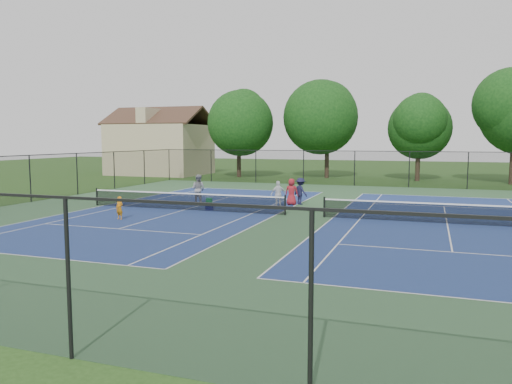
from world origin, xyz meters
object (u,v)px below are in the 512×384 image
(bystander_b, at_px, (300,191))
(tree_back_b, at_px, (328,114))
(instructor, at_px, (198,189))
(child_player, at_px, (119,208))
(clapboard_house, at_px, (160,147))
(ball_hopper, at_px, (209,201))
(tree_back_c, at_px, (419,124))
(bystander_a, at_px, (278,194))
(tree_back_a, at_px, (239,120))
(ball_crate, at_px, (209,208))
(bystander_c, at_px, (292,192))

(bystander_b, bearing_deg, tree_back_b, -48.32)
(instructor, bearing_deg, child_player, 88.74)
(clapboard_house, bearing_deg, instructor, -55.05)
(ball_hopper, bearing_deg, clapboard_house, 125.21)
(bystander_b, xyz_separation_m, ball_hopper, (-4.29, -4.09, -0.33))
(clapboard_house, height_order, ball_hopper, clapboard_house)
(tree_back_b, xyz_separation_m, clapboard_house, (-19.00, -1.00, -3.50))
(instructor, bearing_deg, tree_back_b, -90.97)
(tree_back_c, xyz_separation_m, bystander_a, (-7.23, -22.33, -4.68))
(ball_hopper, bearing_deg, tree_back_a, 107.32)
(tree_back_a, height_order, clapboard_house, tree_back_a)
(instructor, bearing_deg, bystander_a, -173.68)
(tree_back_b, xyz_separation_m, child_player, (-4.53, -30.07, -6.01))
(tree_back_b, relative_size, instructor, 5.46)
(tree_back_c, distance_m, ball_crate, 27.33)
(tree_back_b, xyz_separation_m, bystander_c, (2.20, -21.95, -5.78))
(child_player, distance_m, instructor, 6.94)
(tree_back_b, distance_m, child_player, 31.00)
(tree_back_b, height_order, bystander_a, tree_back_b)
(bystander_b, bearing_deg, bystander_a, 98.85)
(tree_back_b, height_order, bystander_b, tree_back_b)
(bystander_b, bearing_deg, bystander_c, 78.72)
(bystander_a, bearing_deg, clapboard_house, -84.08)
(bystander_c, relative_size, ball_crate, 4.05)
(bystander_b, relative_size, ball_crate, 4.10)
(bystander_a, distance_m, ball_crate, 4.15)
(instructor, bearing_deg, ball_hopper, 135.08)
(tree_back_c, relative_size, ball_crate, 20.80)
(tree_back_c, bearing_deg, clapboard_house, -180.00)
(ball_crate, bearing_deg, bystander_c, 43.53)
(child_player, height_order, instructor, instructor)
(tree_back_a, distance_m, tree_back_b, 9.24)
(bystander_b, height_order, ball_hopper, bystander_b)
(clapboard_house, distance_m, bystander_a, 30.59)
(tree_back_a, height_order, ball_crate, tree_back_a)
(tree_back_c, height_order, instructor, tree_back_c)
(bystander_b, bearing_deg, tree_back_c, -72.54)
(bystander_c, bearing_deg, ball_hopper, 38.95)
(tree_back_c, height_order, bystander_b, tree_back_c)
(clapboard_house, xyz_separation_m, bystander_a, (20.77, -22.33, -2.29))
(child_player, distance_m, bystander_a, 9.23)
(tree_back_b, height_order, ball_hopper, tree_back_b)
(instructor, distance_m, bystander_a, 5.24)
(tree_back_b, distance_m, bystander_a, 24.11)
(tree_back_b, xyz_separation_m, bystander_b, (2.65, -21.51, -5.77))
(tree_back_b, distance_m, tree_back_c, 9.12)
(tree_back_a, xyz_separation_m, ball_crate, (7.36, -23.60, -5.88))
(instructor, distance_m, bystander_b, 6.35)
(tree_back_c, height_order, ball_hopper, tree_back_c)
(ball_hopper, bearing_deg, bystander_b, 43.59)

